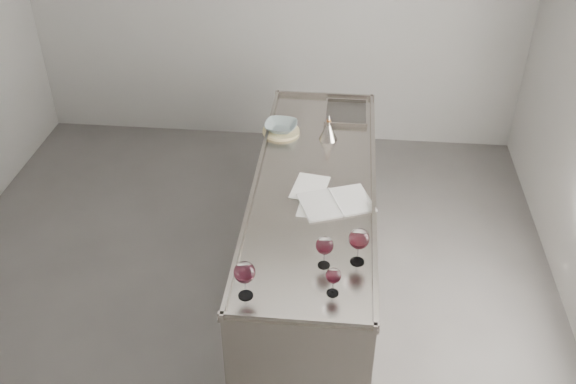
# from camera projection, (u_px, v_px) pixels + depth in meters

# --- Properties ---
(room_shell) EXTENTS (4.54, 5.04, 2.84)m
(room_shell) POSITION_uv_depth(u_px,v_px,m) (223.00, 139.00, 3.54)
(room_shell) COLOR #514E4C
(room_shell) RESTS_ON ground
(counter) EXTENTS (0.77, 2.42, 0.97)m
(counter) POSITION_uv_depth(u_px,v_px,m) (313.00, 240.00, 4.28)
(counter) COLOR gray
(counter) RESTS_ON ground
(wine_glass_left) EXTENTS (0.11, 0.11, 0.21)m
(wine_glass_left) POSITION_uv_depth(u_px,v_px,m) (245.00, 273.00, 3.10)
(wine_glass_left) COLOR white
(wine_glass_left) RESTS_ON counter
(wine_glass_middle) EXTENTS (0.09, 0.09, 0.18)m
(wine_glass_middle) POSITION_uv_depth(u_px,v_px,m) (325.00, 246.00, 3.30)
(wine_glass_middle) COLOR white
(wine_glass_middle) RESTS_ON counter
(wine_glass_right) EXTENTS (0.11, 0.11, 0.21)m
(wine_glass_right) POSITION_uv_depth(u_px,v_px,m) (359.00, 240.00, 3.31)
(wine_glass_right) COLOR white
(wine_glass_right) RESTS_ON counter
(wine_glass_small) EXTENTS (0.08, 0.08, 0.16)m
(wine_glass_small) POSITION_uv_depth(u_px,v_px,m) (333.00, 276.00, 3.14)
(wine_glass_small) COLOR white
(wine_glass_small) RESTS_ON counter
(notebook) EXTENTS (0.49, 0.42, 0.02)m
(notebook) POSITION_uv_depth(u_px,v_px,m) (336.00, 202.00, 3.83)
(notebook) COLOR white
(notebook) RESTS_ON counter
(loose_paper_top) EXTENTS (0.21, 0.28, 0.00)m
(loose_paper_top) POSITION_uv_depth(u_px,v_px,m) (315.00, 205.00, 3.81)
(loose_paper_top) COLOR silver
(loose_paper_top) RESTS_ON counter
(loose_paper_under) EXTENTS (0.25, 0.32, 0.00)m
(loose_paper_under) POSITION_uv_depth(u_px,v_px,m) (310.00, 187.00, 3.96)
(loose_paper_under) COLOR white
(loose_paper_under) RESTS_ON counter
(trivet) EXTENTS (0.31, 0.31, 0.02)m
(trivet) POSITION_uv_depth(u_px,v_px,m) (281.00, 131.00, 4.52)
(trivet) COLOR #C8B881
(trivet) RESTS_ON counter
(ceramic_bowl) EXTENTS (0.24, 0.24, 0.06)m
(ceramic_bowl) POSITION_uv_depth(u_px,v_px,m) (281.00, 127.00, 4.50)
(ceramic_bowl) COLOR #85989B
(ceramic_bowl) RESTS_ON trivet
(wine_funnel) EXTENTS (0.13, 0.13, 0.19)m
(wine_funnel) POSITION_uv_depth(u_px,v_px,m) (328.00, 132.00, 4.42)
(wine_funnel) COLOR #9F968E
(wine_funnel) RESTS_ON counter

